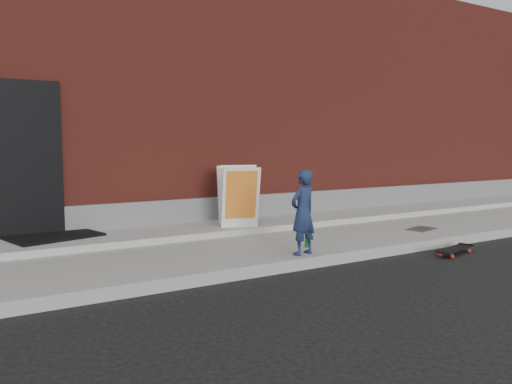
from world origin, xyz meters
TOP-DOWN VIEW (x-y plane):
  - ground at (0.00, 0.00)m, footprint 80.00×80.00m
  - sidewalk at (0.00, 1.50)m, footprint 20.00×3.00m
  - apron at (0.00, 2.40)m, footprint 20.00×1.20m
  - building at (-0.00, 6.99)m, footprint 20.00×8.10m
  - child at (0.42, 0.20)m, footprint 0.46×0.35m
  - skateboard at (2.73, -0.39)m, footprint 0.84×0.39m
  - pizza_sign at (0.49, 2.08)m, footprint 0.79×0.87m
  - soda_can at (0.75, 0.54)m, footprint 0.07×0.07m
  - doormat at (-2.30, 2.67)m, footprint 1.42×1.26m
  - utility_plate at (3.31, 0.72)m, footprint 0.59×0.45m

SIDE VIEW (x-z plane):
  - ground at x=0.00m, z-range 0.00..0.00m
  - sidewalk at x=0.00m, z-range 0.00..0.15m
  - skateboard at x=2.73m, z-range 0.03..0.12m
  - utility_plate at x=3.31m, z-range 0.15..0.17m
  - apron at x=0.00m, z-range 0.15..0.25m
  - soda_can at x=0.75m, z-range 0.15..0.28m
  - doormat at x=-2.30m, z-range 0.25..0.28m
  - child at x=0.42m, z-range 0.15..1.27m
  - pizza_sign at x=0.49m, z-range 0.25..1.26m
  - building at x=0.00m, z-range 0.00..5.00m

